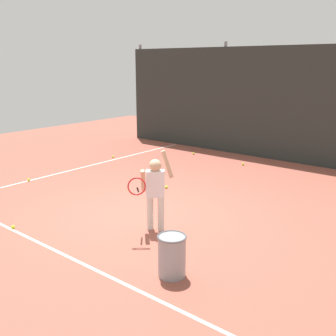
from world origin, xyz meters
TOP-DOWN VIEW (x-y plane):
  - ground_plane at (0.00, 0.00)m, footprint 20.00×20.00m
  - court_line_baseline at (0.00, -1.83)m, footprint 9.00×0.05m
  - court_line_sideline at (-3.47, 1.00)m, footprint 0.05×9.00m
  - back_fence_windscreen at (0.00, 5.63)m, footprint 10.71×0.08m
  - fence_post_0 at (-5.20, 5.69)m, footprint 0.09×0.09m
  - fence_post_1 at (-1.73, 5.69)m, footprint 0.09×0.09m
  - tennis_player at (0.70, -0.33)m, footprint 0.47×0.86m
  - ball_hopper at (1.84, -1.29)m, footprint 0.38×0.38m
  - tennis_ball_0 at (-3.65, 2.79)m, footprint 0.07×0.07m
  - tennis_ball_2 at (-1.17, -1.80)m, footprint 0.07×0.07m
  - tennis_ball_3 at (-1.57, 2.83)m, footprint 0.07×0.07m
  - tennis_ball_4 at (-0.30, 4.45)m, footprint 0.07×0.07m
  - tennis_ball_5 at (-2.09, 4.65)m, footprint 0.07×0.07m
  - tennis_ball_6 at (-0.59, 1.54)m, footprint 0.07×0.07m
  - tennis_ball_8 at (-3.46, -0.08)m, footprint 0.07×0.07m

SIDE VIEW (x-z plane):
  - ground_plane at x=0.00m, z-range 0.00..0.00m
  - court_line_baseline at x=0.00m, z-range 0.00..0.00m
  - court_line_sideline at x=-3.47m, z-range 0.00..0.00m
  - tennis_ball_0 at x=-3.65m, z-range 0.00..0.07m
  - tennis_ball_2 at x=-1.17m, z-range 0.00..0.07m
  - tennis_ball_3 at x=-1.57m, z-range 0.00..0.07m
  - tennis_ball_4 at x=-0.30m, z-range 0.00..0.07m
  - tennis_ball_5 at x=-2.09m, z-range 0.00..0.07m
  - tennis_ball_6 at x=-0.59m, z-range 0.00..0.07m
  - tennis_ball_8 at x=-3.46m, z-range 0.00..0.07m
  - ball_hopper at x=1.84m, z-range 0.01..0.57m
  - tennis_player at x=0.70m, z-range 0.05..1.40m
  - back_fence_windscreen at x=0.00m, z-range 0.00..3.15m
  - fence_post_0 at x=-5.20m, z-range 0.00..3.30m
  - fence_post_1 at x=-1.73m, z-range 0.00..3.30m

